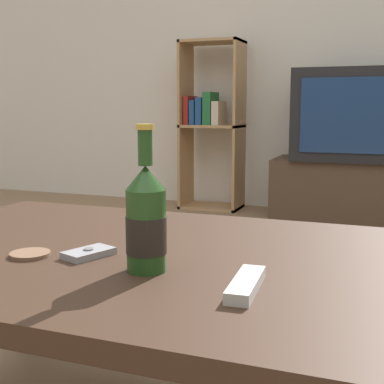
{
  "coord_description": "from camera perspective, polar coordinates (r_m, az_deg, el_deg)",
  "views": [
    {
      "loc": [
        0.48,
        -0.98,
        0.76
      ],
      "look_at": [
        0.05,
        0.18,
        0.56
      ],
      "focal_mm": 50.0,
      "sensor_mm": 36.0,
      "label": 1
    }
  ],
  "objects": [
    {
      "name": "bookshelf",
      "position": [
        4.0,
        1.93,
        7.54
      ],
      "size": [
        0.44,
        0.3,
        1.23
      ],
      "color": "tan",
      "rests_on": "ground_plane"
    },
    {
      "name": "coffee_table",
      "position": [
        1.15,
        -5.34,
        -9.13
      ],
      "size": [
        1.22,
        0.82,
        0.46
      ],
      "color": "#332116",
      "rests_on": "ground_plane"
    },
    {
      "name": "tv_stand",
      "position": [
        3.74,
        16.76,
        0.18
      ],
      "size": [
        1.04,
        0.48,
        0.41
      ],
      "color": "#4C3828",
      "rests_on": "ground_plane"
    },
    {
      "name": "remote_control",
      "position": [
        0.89,
        5.76,
        -9.78
      ],
      "size": [
        0.05,
        0.16,
        0.02
      ],
      "rotation": [
        0.0,
        0.0,
        0.07
      ],
      "color": "beige",
      "rests_on": "coffee_table"
    },
    {
      "name": "back_wall",
      "position": [
        4.07,
        14.22,
        16.47
      ],
      "size": [
        8.0,
        0.05,
        2.6
      ],
      "color": "silver",
      "rests_on": "ground_plane"
    },
    {
      "name": "television",
      "position": [
        3.69,
        17.11,
        7.87
      ],
      "size": [
        0.78,
        0.55,
        0.59
      ],
      "color": "black",
      "rests_on": "tv_stand"
    },
    {
      "name": "cell_phone",
      "position": [
        1.1,
        -10.97,
        -6.42
      ],
      "size": [
        0.09,
        0.11,
        0.02
      ],
      "rotation": [
        0.0,
        0.0,
        -0.36
      ],
      "color": "gray",
      "rests_on": "coffee_table"
    },
    {
      "name": "beer_bottle",
      "position": [
        0.97,
        -4.92,
        -3.03
      ],
      "size": [
        0.07,
        0.07,
        0.27
      ],
      "color": "#1E4219",
      "rests_on": "coffee_table"
    },
    {
      "name": "coaster",
      "position": [
        1.13,
        -16.89,
        -6.37
      ],
      "size": [
        0.08,
        0.08,
        0.01
      ],
      "color": "brown",
      "rests_on": "coffee_table"
    }
  ]
}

